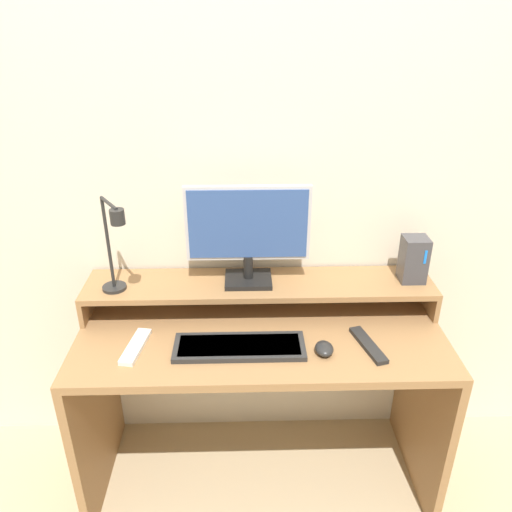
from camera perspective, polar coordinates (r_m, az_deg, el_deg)
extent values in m
cube|color=beige|center=(1.87, 0.29, 10.55)|extent=(6.00, 0.05, 2.50)
cube|color=olive|center=(1.83, 0.56, -9.08)|extent=(1.32, 0.56, 0.03)
cube|color=olive|center=(2.14, -17.83, -16.79)|extent=(0.03, 0.56, 0.69)
cube|color=olive|center=(2.17, 18.49, -16.09)|extent=(0.03, 0.56, 0.69)
cube|color=olive|center=(2.01, -18.49, -4.82)|extent=(0.02, 0.24, 0.10)
cube|color=olive|center=(2.05, 18.92, -4.30)|extent=(0.02, 0.24, 0.10)
cube|color=olive|center=(1.90, 0.41, -3.29)|extent=(1.32, 0.24, 0.02)
cube|color=black|center=(1.89, -0.89, -2.68)|extent=(0.18, 0.15, 0.02)
cylinder|color=black|center=(1.86, -0.90, -1.23)|extent=(0.04, 0.04, 0.09)
cube|color=#B7B7BC|center=(1.80, -0.94, 3.76)|extent=(0.45, 0.02, 0.28)
cube|color=#2D4C8C|center=(1.79, -0.93, 3.63)|extent=(0.43, 0.01, 0.26)
cylinder|color=black|center=(1.92, -15.87, -3.46)|extent=(0.09, 0.09, 0.01)
cylinder|color=black|center=(1.84, -16.54, 1.37)|extent=(0.01, 0.01, 0.34)
cylinder|color=black|center=(1.71, -16.49, 5.80)|extent=(0.09, 0.12, 0.01)
cylinder|color=black|center=(1.66, -15.57, 4.34)|extent=(0.05, 0.05, 0.05)
cube|color=#3D3D42|center=(1.96, 17.56, -0.35)|extent=(0.09, 0.09, 0.18)
cube|color=#1972F2|center=(1.91, 18.80, -0.13)|extent=(0.01, 0.00, 0.05)
cube|color=#282828|center=(1.73, -1.90, -10.34)|extent=(0.45, 0.15, 0.02)
cube|color=black|center=(1.73, -1.91, -10.20)|extent=(0.41, 0.12, 0.01)
ellipsoid|color=black|center=(1.72, 7.80, -10.44)|extent=(0.06, 0.08, 0.04)
cube|color=white|center=(1.78, -13.60, -10.02)|extent=(0.08, 0.20, 0.02)
cube|color=black|center=(1.78, 12.70, -9.89)|extent=(0.10, 0.21, 0.02)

